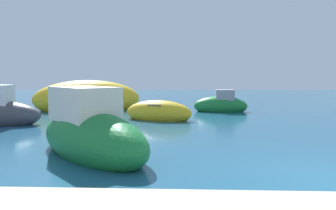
% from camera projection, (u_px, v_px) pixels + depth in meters
% --- Properties ---
extents(moored_boat_0, '(6.81, 4.48, 2.31)m').
position_uv_depth(moored_boat_0, '(88.00, 99.00, 20.05)').
color(moored_boat_0, gold).
rests_on(moored_boat_0, ground).
extents(moored_boat_2, '(3.13, 1.46, 1.52)m').
position_uv_depth(moored_boat_2, '(221.00, 105.00, 19.11)').
color(moored_boat_2, '#197233').
rests_on(moored_boat_2, ground).
extents(moored_boat_4, '(4.38, 4.55, 2.14)m').
position_uv_depth(moored_boat_4, '(90.00, 134.00, 8.76)').
color(moored_boat_4, '#197233').
rests_on(moored_boat_4, ground).
extents(moored_boat_6, '(3.49, 2.24, 1.19)m').
position_uv_depth(moored_boat_6, '(158.00, 113.00, 15.66)').
color(moored_boat_6, gold).
rests_on(moored_boat_6, ground).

